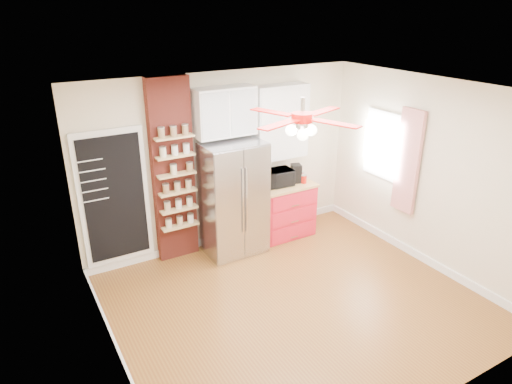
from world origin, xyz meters
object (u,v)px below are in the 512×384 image
fridge (232,198)px  red_cabinet (284,209)px  canister_left (303,179)px  coffee_maker (296,173)px  toaster_oven (277,178)px  ceiling_fan (302,118)px  pantry_jar_oats (174,170)px

fridge → red_cabinet: size_ratio=1.86×
canister_left → coffee_maker: bearing=131.0°
fridge → canister_left: 1.26m
fridge → toaster_oven: fridge is taller
ceiling_fan → red_cabinet: bearing=61.3°
canister_left → pantry_jar_oats: bearing=174.5°
fridge → red_cabinet: 1.06m
ceiling_fan → pantry_jar_oats: size_ratio=10.21×
toaster_oven → pantry_jar_oats: pantry_jar_oats is taller
coffee_maker → pantry_jar_oats: (-2.02, 0.11, 0.39)m
red_cabinet → toaster_oven: size_ratio=1.98×
pantry_jar_oats → toaster_oven: bearing=-3.0°
ceiling_fan → canister_left: 2.45m
toaster_oven → coffee_maker: coffee_maker is taller
fridge → pantry_jar_oats: (-0.84, 0.13, 0.57)m
ceiling_fan → canister_left: ceiling_fan is taller
fridge → pantry_jar_oats: fridge is taller
coffee_maker → pantry_jar_oats: size_ratio=2.18×
coffee_maker → canister_left: size_ratio=2.31×
fridge → ceiling_fan: (0.05, -1.63, 1.55)m
red_cabinet → ceiling_fan: ceiling_fan is taller
coffee_maker → pantry_jar_oats: pantry_jar_oats is taller
fridge → pantry_jar_oats: bearing=171.2°
fridge → coffee_maker: bearing=1.2°
red_cabinet → toaster_oven: 0.60m
red_cabinet → canister_left: bearing=-22.9°
ceiling_fan → coffee_maker: size_ratio=4.69×
coffee_maker → canister_left: 0.15m
canister_left → pantry_jar_oats: pantry_jar_oats is taller
red_cabinet → canister_left: size_ratio=7.27×
coffee_maker → canister_left: bearing=-30.2°
red_cabinet → coffee_maker: bearing=-7.0°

